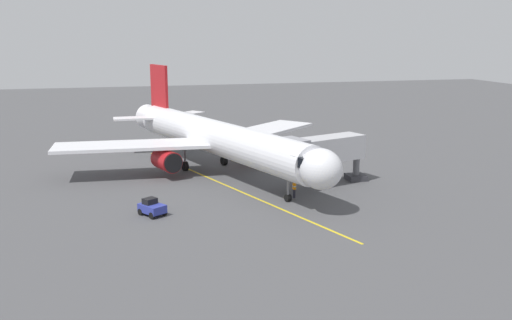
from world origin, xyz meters
TOP-DOWN VIEW (x-y plane):
  - ground_plane at (0.00, 0.00)m, footprint 220.00×220.00m
  - apron_lead_in_line at (1.50, 8.96)m, footprint 13.16×37.93m
  - airplane at (1.59, 2.70)m, footprint 32.94×39.18m
  - jet_bridge at (-7.14, 11.64)m, footprint 11.36×6.11m
  - ground_crew_marshaller at (-3.80, 14.78)m, footprint 0.26×0.41m
  - tug_near_nose at (9.91, 16.77)m, footprint 2.52×2.75m

SIDE VIEW (x-z plane):
  - ground_plane at x=0.00m, z-range 0.00..0.00m
  - apron_lead_in_line at x=1.50m, z-range 0.00..0.01m
  - tug_near_nose at x=9.91m, z-range -0.05..1.45m
  - ground_crew_marshaller at x=-3.80m, z-range 0.03..1.74m
  - jet_bridge at x=-7.14m, z-range 1.06..6.46m
  - airplane at x=1.59m, z-range -1.75..9.75m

